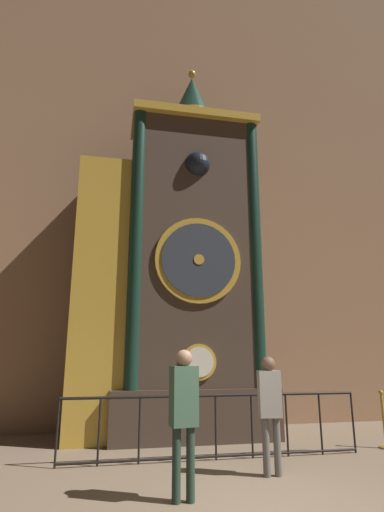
% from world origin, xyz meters
% --- Properties ---
extents(cathedral_back_wall, '(24.00, 0.32, 15.16)m').
position_xyz_m(cathedral_back_wall, '(-0.09, 5.93, 7.57)').
color(cathedral_back_wall, '#936B4C').
rests_on(cathedral_back_wall, ground_plane).
extents(clock_tower, '(4.52, 1.76, 9.30)m').
position_xyz_m(clock_tower, '(-0.35, 4.55, 3.78)').
color(clock_tower, '#423328').
rests_on(clock_tower, ground_plane).
extents(railing_fence, '(5.38, 0.05, 1.08)m').
position_xyz_m(railing_fence, '(0.11, 2.66, 0.60)').
color(railing_fence, black).
rests_on(railing_fence, ground_plane).
extents(visitor_near, '(0.37, 0.28, 1.84)m').
position_xyz_m(visitor_near, '(-0.80, 0.77, 1.12)').
color(visitor_near, '#213427').
rests_on(visitor_near, ground_plane).
extents(visitor_far, '(0.37, 0.27, 1.74)m').
position_xyz_m(visitor_far, '(0.70, 1.58, 1.06)').
color(visitor_far, '#58554F').
rests_on(visitor_far, ground_plane).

